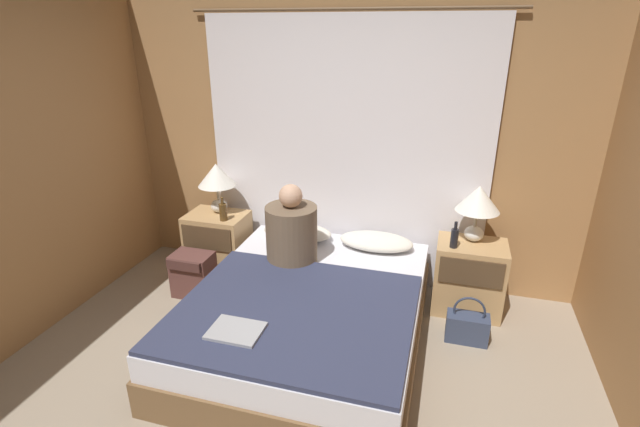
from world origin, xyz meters
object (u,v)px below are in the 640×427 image
pillow_left (297,232)px  laptop_on_bed (236,331)px  beer_bottle_on_right_stand (454,237)px  handbag_on_floor (467,327)px  lamp_right (478,202)px  pillow_right (376,241)px  nightstand_left (219,244)px  nightstand_right (469,277)px  lamp_left (217,178)px  beer_bottle_on_left_stand (223,212)px  bed (309,316)px  person_left_in_bed (292,231)px  backpack_on_floor (193,272)px

pillow_left → laptop_on_bed: (0.09, -1.38, -0.02)m
beer_bottle_on_right_stand → handbag_on_floor: beer_bottle_on_right_stand is taller
lamp_right → pillow_right: (-0.74, -0.04, -0.40)m
nightstand_left → nightstand_right: same height
lamp_left → beer_bottle_on_left_stand: size_ratio=2.14×
nightstand_right → bed: bearing=-145.7°
laptop_on_bed → nightstand_right: bearing=45.4°
pillow_right → beer_bottle_on_right_stand: (0.60, -0.12, 0.17)m
nightstand_right → lamp_left: lamp_left is taller
pillow_left → person_left_in_bed: person_left_in_bed is taller
backpack_on_floor → bed: bearing=-16.6°
beer_bottle_on_right_stand → backpack_on_floor: (-2.04, -0.31, -0.44)m
bed → beer_bottle_on_right_stand: (0.93, 0.64, 0.44)m
nightstand_left → beer_bottle_on_left_stand: beer_bottle_on_left_stand is taller
beer_bottle_on_left_stand → nightstand_left: bearing=142.9°
beer_bottle_on_left_stand → lamp_right: bearing=4.6°
pillow_left → backpack_on_floor: bearing=-150.6°
nightstand_right → person_left_in_bed: person_left_in_bed is taller
lamp_left → laptop_on_bed: size_ratio=1.45×
laptop_on_bed → backpack_on_floor: laptop_on_bed is taller
nightstand_left → lamp_left: size_ratio=1.29×
lamp_left → pillow_left: lamp_left is taller
laptop_on_bed → backpack_on_floor: 1.30m
nightstand_left → pillow_left: 0.77m
person_left_in_bed → beer_bottle_on_right_stand: bearing=12.4°
nightstand_left → lamp_right: bearing=1.9°
nightstand_right → pillow_right: (-0.74, 0.03, 0.20)m
beer_bottle_on_left_stand → beer_bottle_on_right_stand: size_ratio=1.01×
beer_bottle_on_right_stand → pillow_right: bearing=168.2°
handbag_on_floor → lamp_left: bearing=167.3°
nightstand_left → handbag_on_floor: nightstand_left is taller
lamp_right → pillow_left: 1.47m
pillow_right → backpack_on_floor: 1.53m
pillow_left → backpack_on_floor: size_ratio=1.60×
person_left_in_bed → nightstand_right: bearing=15.0°
beer_bottle_on_left_stand → handbag_on_floor: bearing=-9.0°
person_left_in_bed → backpack_on_floor: size_ratio=1.65×
bed → nightstand_right: 1.31m
handbag_on_floor → pillow_left: bearing=162.5°
pillow_left → pillow_right: bearing=0.0°
nightstand_right → beer_bottle_on_right_stand: 0.40m
lamp_left → person_left_in_bed: bearing=-27.1°
bed → person_left_in_bed: (-0.25, 0.38, 0.46)m
lamp_right → pillow_left: (-1.41, -0.04, -0.40)m
backpack_on_floor → lamp_right: bearing=12.2°
lamp_left → person_left_in_bed: person_left_in_bed is taller
person_left_in_bed → backpack_on_floor: bearing=-176.7°
pillow_left → beer_bottle_on_right_stand: size_ratio=2.91×
bed → person_left_in_bed: size_ratio=3.14×
pillow_right → beer_bottle_on_left_stand: size_ratio=2.89×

